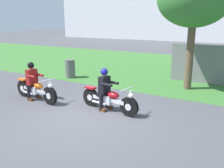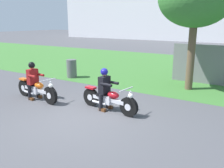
# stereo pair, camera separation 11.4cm
# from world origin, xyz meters

# --- Properties ---
(ground) EXTENTS (120.00, 120.00, 0.00)m
(ground) POSITION_xyz_m (0.00, 0.00, 0.00)
(ground) COLOR #4C4C51
(grass_verge) EXTENTS (60.00, 12.00, 0.01)m
(grass_verge) POSITION_xyz_m (0.00, 9.33, 0.00)
(grass_verge) COLOR #3D7533
(grass_verge) RESTS_ON ground
(motorcycle_lead) EXTENTS (2.18, 0.66, 0.86)m
(motorcycle_lead) POSITION_xyz_m (0.32, 0.97, 0.38)
(motorcycle_lead) COLOR black
(motorcycle_lead) RESTS_ON ground
(rider_lead) EXTENTS (0.58, 0.50, 1.39)m
(rider_lead) POSITION_xyz_m (0.15, 1.00, 0.81)
(rider_lead) COLOR black
(rider_lead) RESTS_ON ground
(motorcycle_follow) EXTENTS (2.24, 0.66, 0.88)m
(motorcycle_follow) POSITION_xyz_m (-2.56, 0.53, 0.39)
(motorcycle_follow) COLOR black
(motorcycle_follow) RESTS_ON ground
(rider_follow) EXTENTS (0.58, 0.50, 1.40)m
(rider_follow) POSITION_xyz_m (-2.72, 0.55, 0.81)
(rider_follow) COLOR black
(rider_follow) RESTS_ON ground
(trash_can) EXTENTS (0.51, 0.51, 0.93)m
(trash_can) POSITION_xyz_m (-3.90, 4.02, 0.47)
(trash_can) COLOR #595E5B
(trash_can) RESTS_ON ground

